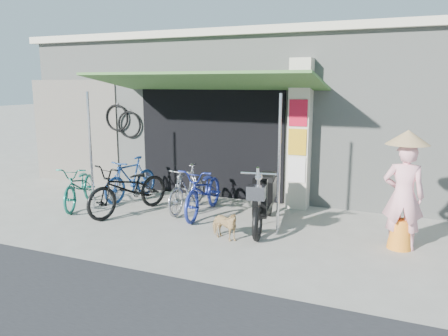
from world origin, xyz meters
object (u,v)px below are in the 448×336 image
at_px(bike_teal, 80,186).
at_px(bike_navy, 204,191).
at_px(bike_blue, 131,179).
at_px(bike_black, 129,188).
at_px(nun, 404,192).
at_px(bike_silver, 187,188).
at_px(street_dog, 224,225).
at_px(moped, 264,198).

bearing_deg(bike_teal, bike_navy, -10.96).
bearing_deg(bike_blue, bike_black, -47.46).
relative_size(bike_black, nun, 1.04).
xyz_separation_m(bike_teal, bike_navy, (2.61, 0.47, 0.04)).
xyz_separation_m(bike_blue, bike_silver, (1.53, -0.27, -0.00)).
height_order(bike_teal, street_dog, bike_teal).
bearing_deg(bike_silver, bike_blue, 169.22).
bearing_deg(nun, bike_teal, -2.45).
distance_m(bike_black, moped, 2.69).
distance_m(bike_silver, street_dog, 1.83).
bearing_deg(bike_teal, bike_blue, 31.33).
distance_m(bike_teal, nun, 6.18).
relative_size(bike_blue, moped, 0.78).
height_order(bike_black, bike_silver, bike_black).
xyz_separation_m(bike_teal, moped, (3.90, 0.24, 0.08)).
height_order(bike_silver, moped, moped).
relative_size(bike_silver, street_dog, 2.64).
distance_m(bike_teal, bike_navy, 2.65).
bearing_deg(nun, bike_navy, -9.68).
height_order(street_dog, nun, nun).
relative_size(bike_black, street_dog, 3.27).
bearing_deg(bike_teal, bike_silver, -6.19).
relative_size(bike_black, bike_silver, 1.24).
bearing_deg(bike_black, bike_silver, 47.69).
distance_m(bike_teal, moped, 3.91).
height_order(bike_blue, moped, moped).
bearing_deg(street_dog, bike_black, 91.31).
relative_size(bike_black, bike_navy, 1.05).
xyz_separation_m(bike_blue, street_dog, (2.84, -1.52, -0.22)).
bearing_deg(bike_silver, bike_black, -148.90).
relative_size(bike_blue, street_dog, 2.65).
bearing_deg(bike_silver, bike_navy, -15.72).
height_order(bike_silver, bike_navy, bike_navy).
bearing_deg(bike_silver, moped, -12.02).
height_order(bike_navy, nun, nun).
distance_m(bike_navy, nun, 3.60).
height_order(street_dog, moped, moped).
height_order(bike_silver, street_dog, bike_silver).
bearing_deg(bike_navy, bike_blue, 163.68).
height_order(bike_black, moped, moped).
relative_size(bike_blue, bike_navy, 0.85).
relative_size(bike_blue, bike_silver, 1.00).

